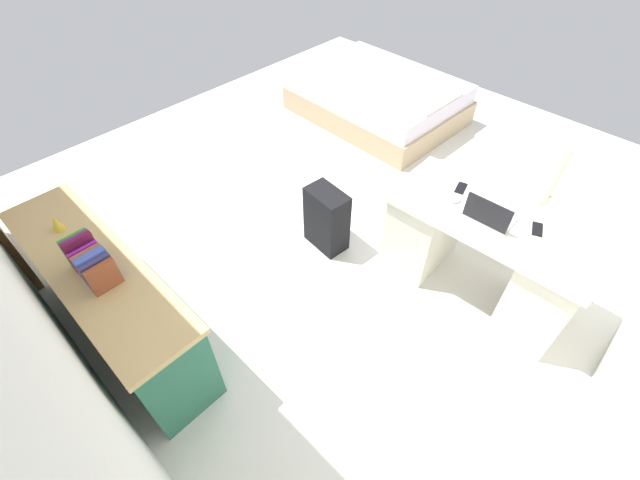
{
  "coord_description": "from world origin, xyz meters",
  "views": [
    {
      "loc": [
        -1.79,
        2.44,
        2.73
      ],
      "look_at": [
        -0.37,
        0.97,
        0.6
      ],
      "focal_mm": 23.69,
      "sensor_mm": 36.0,
      "label": 1
    }
  ],
  "objects_px": {
    "office_chair": "(513,195)",
    "bed": "(378,98)",
    "desk": "(482,253)",
    "figurine_small": "(56,223)",
    "laptop": "(489,215)",
    "suitcase_black": "(327,219)",
    "cell_phone_near_laptop": "(537,229)",
    "computer_mouse": "(456,199)",
    "cell_phone_by_mouse": "(461,188)",
    "credenza": "(113,301)"
  },
  "relations": [
    {
      "from": "suitcase_black",
      "to": "laptop",
      "type": "xyz_separation_m",
      "value": [
        -1.13,
        -0.38,
        0.52
      ]
    },
    {
      "from": "office_chair",
      "to": "computer_mouse",
      "type": "distance_m",
      "value": 0.89
    },
    {
      "from": "suitcase_black",
      "to": "figurine_small",
      "type": "xyz_separation_m",
      "value": [
        0.85,
        1.68,
        0.54
      ]
    },
    {
      "from": "laptop",
      "to": "cell_phone_by_mouse",
      "type": "distance_m",
      "value": 0.36
    },
    {
      "from": "figurine_small",
      "to": "credenza",
      "type": "bearing_deg",
      "value": -179.8
    },
    {
      "from": "bed",
      "to": "figurine_small",
      "type": "relative_size",
      "value": 17.64
    },
    {
      "from": "suitcase_black",
      "to": "office_chair",
      "type": "bearing_deg",
      "value": -124.5
    },
    {
      "from": "laptop",
      "to": "suitcase_black",
      "type": "bearing_deg",
      "value": 18.73
    },
    {
      "from": "cell_phone_near_laptop",
      "to": "cell_phone_by_mouse",
      "type": "relative_size",
      "value": 1.0
    },
    {
      "from": "computer_mouse",
      "to": "cell_phone_near_laptop",
      "type": "xyz_separation_m",
      "value": [
        -0.55,
        -0.12,
        -0.01
      ]
    },
    {
      "from": "office_chair",
      "to": "laptop",
      "type": "relative_size",
      "value": 2.95
    },
    {
      "from": "bed",
      "to": "computer_mouse",
      "type": "relative_size",
      "value": 19.4
    },
    {
      "from": "computer_mouse",
      "to": "cell_phone_by_mouse",
      "type": "xyz_separation_m",
      "value": [
        0.05,
        -0.15,
        -0.01
      ]
    },
    {
      "from": "desk",
      "to": "bed",
      "type": "distance_m",
      "value": 2.73
    },
    {
      "from": "desk",
      "to": "office_chair",
      "type": "relative_size",
      "value": 1.56
    },
    {
      "from": "cell_phone_near_laptop",
      "to": "desk",
      "type": "bearing_deg",
      "value": -4.47
    },
    {
      "from": "credenza",
      "to": "desk",
      "type": "bearing_deg",
      "value": -126.57
    },
    {
      "from": "credenza",
      "to": "cell_phone_by_mouse",
      "type": "relative_size",
      "value": 13.24
    },
    {
      "from": "office_chair",
      "to": "suitcase_black",
      "type": "distance_m",
      "value": 1.59
    },
    {
      "from": "suitcase_black",
      "to": "figurine_small",
      "type": "distance_m",
      "value": 1.96
    },
    {
      "from": "office_chair",
      "to": "credenza",
      "type": "distance_m",
      "value": 3.23
    },
    {
      "from": "desk",
      "to": "laptop",
      "type": "relative_size",
      "value": 4.6
    },
    {
      "from": "office_chair",
      "to": "credenza",
      "type": "xyz_separation_m",
      "value": [
        1.44,
        2.89,
        -0.03
      ]
    },
    {
      "from": "desk",
      "to": "figurine_small",
      "type": "height_order",
      "value": "figurine_small"
    },
    {
      "from": "office_chair",
      "to": "bed",
      "type": "bearing_deg",
      "value": -21.43
    },
    {
      "from": "cell_phone_near_laptop",
      "to": "figurine_small",
      "type": "relative_size",
      "value": 1.24
    },
    {
      "from": "desk",
      "to": "computer_mouse",
      "type": "height_order",
      "value": "computer_mouse"
    },
    {
      "from": "office_chair",
      "to": "laptop",
      "type": "distance_m",
      "value": 0.92
    },
    {
      "from": "desk",
      "to": "suitcase_black",
      "type": "bearing_deg",
      "value": 21.27
    },
    {
      "from": "credenza",
      "to": "suitcase_black",
      "type": "height_order",
      "value": "credenza"
    },
    {
      "from": "credenza",
      "to": "computer_mouse",
      "type": "xyz_separation_m",
      "value": [
        -1.29,
        -2.09,
        0.39
      ]
    },
    {
      "from": "office_chair",
      "to": "credenza",
      "type": "bearing_deg",
      "value": 63.49
    },
    {
      "from": "desk",
      "to": "computer_mouse",
      "type": "relative_size",
      "value": 14.66
    },
    {
      "from": "office_chair",
      "to": "bed",
      "type": "relative_size",
      "value": 0.48
    },
    {
      "from": "bed",
      "to": "office_chair",
      "type": "bearing_deg",
      "value": 158.57
    },
    {
      "from": "credenza",
      "to": "figurine_small",
      "type": "xyz_separation_m",
      "value": [
        0.44,
        0.0,
        0.44
      ]
    },
    {
      "from": "cell_phone_by_mouse",
      "to": "figurine_small",
      "type": "height_order",
      "value": "figurine_small"
    },
    {
      "from": "cell_phone_near_laptop",
      "to": "computer_mouse",
      "type": "bearing_deg",
      "value": -9.81
    },
    {
      "from": "office_chair",
      "to": "cell_phone_near_laptop",
      "type": "xyz_separation_m",
      "value": [
        -0.39,
        0.68,
        0.34
      ]
    },
    {
      "from": "desk",
      "to": "figurine_small",
      "type": "distance_m",
      "value": 2.96
    },
    {
      "from": "laptop",
      "to": "computer_mouse",
      "type": "bearing_deg",
      "value": -6.61
    },
    {
      "from": "cell_phone_by_mouse",
      "to": "cell_phone_near_laptop",
      "type": "bearing_deg",
      "value": 162.2
    },
    {
      "from": "computer_mouse",
      "to": "cell_phone_near_laptop",
      "type": "height_order",
      "value": "computer_mouse"
    },
    {
      "from": "bed",
      "to": "cell_phone_by_mouse",
      "type": "bearing_deg",
      "value": 142.0
    },
    {
      "from": "figurine_small",
      "to": "cell_phone_near_laptop",
      "type": "bearing_deg",
      "value": -135.77
    },
    {
      "from": "cell_phone_near_laptop",
      "to": "figurine_small",
      "type": "height_order",
      "value": "figurine_small"
    },
    {
      "from": "office_chair",
      "to": "bed",
      "type": "distance_m",
      "value": 2.24
    },
    {
      "from": "credenza",
      "to": "cell_phone_near_laptop",
      "type": "distance_m",
      "value": 2.89
    },
    {
      "from": "credenza",
      "to": "figurine_small",
      "type": "distance_m",
      "value": 0.62
    },
    {
      "from": "desk",
      "to": "bed",
      "type": "relative_size",
      "value": 0.76
    }
  ]
}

